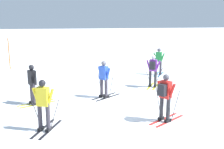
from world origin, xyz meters
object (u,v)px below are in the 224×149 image
at_px(skier_yellow, 43,104).
at_px(trail_marker_pole, 9,54).
at_px(skier_purple, 153,69).
at_px(skier_green, 159,61).
at_px(skier_black, 33,83).
at_px(skier_red, 165,96).
at_px(skier_blue, 104,78).

bearing_deg(skier_yellow, trail_marker_pole, 105.23).
bearing_deg(skier_purple, skier_green, 64.40).
relative_size(skier_yellow, skier_black, 1.00).
bearing_deg(skier_red, skier_blue, 117.15).
distance_m(skier_blue, trail_marker_pole, 9.77).
xyz_separation_m(skier_black, skier_red, (4.73, -2.80, 0.04)).
relative_size(skier_blue, trail_marker_pole, 0.78).
relative_size(skier_black, skier_purple, 1.00).
relative_size(skier_yellow, skier_purple, 1.00).
bearing_deg(skier_purple, skier_blue, -153.73).
distance_m(skier_black, skier_green, 8.68).
distance_m(skier_red, skier_blue, 3.61).
bearing_deg(skier_red, skier_green, 71.21).
distance_m(skier_yellow, skier_green, 10.08).
bearing_deg(skier_blue, trail_marker_pole, 124.51).
bearing_deg(trail_marker_pole, skier_purple, -38.62).
xyz_separation_m(skier_black, skier_blue, (3.08, 0.41, 0.00)).
xyz_separation_m(skier_yellow, skier_blue, (2.45, 3.27, 0.00)).
distance_m(skier_red, skier_green, 7.93).
bearing_deg(skier_purple, skier_yellow, -138.50).
bearing_deg(skier_green, skier_blue, -134.35).
height_order(skier_yellow, skier_red, same).
height_order(skier_yellow, skier_black, same).
relative_size(skier_yellow, skier_green, 1.00).
bearing_deg(skier_yellow, skier_blue, 53.10).
height_order(skier_blue, skier_green, same).
distance_m(skier_green, trail_marker_pole, 10.44).
relative_size(skier_red, skier_blue, 1.00).
xyz_separation_m(skier_purple, skier_green, (1.40, 2.91, -0.04)).
bearing_deg(skier_red, trail_marker_pole, 122.52).
height_order(skier_yellow, skier_purple, same).
xyz_separation_m(skier_red, skier_purple, (1.16, 4.60, -0.00)).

